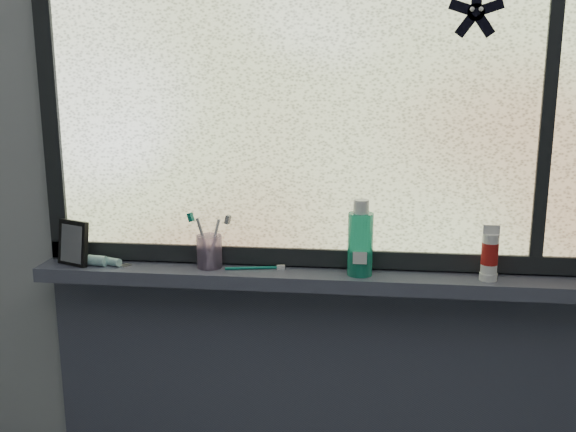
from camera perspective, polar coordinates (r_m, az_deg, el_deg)
The scene contains 14 objects.
wall_back at distance 1.83m, azimuth 2.81°, elevation 2.60°, with size 3.00×0.01×2.50m, color #9EA3A8.
windowsill at distance 1.82m, azimuth 2.56°, elevation -5.58°, with size 1.62×0.14×0.04m, color #44475A.
sill_apron at distance 2.09m, azimuth 2.54°, elevation -18.49°, with size 1.62×0.02×0.98m, color #44475A.
window_pane at distance 1.78m, azimuth 2.86°, elevation 11.38°, with size 1.50×0.01×1.00m, color silver.
frame_bottom at distance 1.85m, azimuth 2.69°, elevation -3.65°, with size 1.60×0.03×0.05m, color black.
frame_left at distance 1.99m, azimuth -20.46°, elevation 10.75°, with size 0.05×0.03×1.10m, color black.
frame_mullion at distance 1.83m, azimuth 22.22°, elevation 10.51°, with size 0.04×0.03×1.00m, color black.
starfish_sticker at distance 1.79m, azimuth 16.36°, elevation 16.99°, with size 0.15×0.02×0.15m, color black, non-canonical shape.
vanity_mirror at distance 1.96m, azimuth -18.55°, elevation -2.28°, with size 0.11×0.05×0.13m, color black.
toothpaste_tube at distance 1.94m, azimuth -16.10°, elevation -3.85°, with size 0.17×0.04×0.03m, color white, non-canonical shape.
toothbrush_cup at distance 1.86m, azimuth -7.00°, elevation -3.14°, with size 0.07×0.07×0.09m, color #B393C3.
toothbrush_lying at distance 1.84m, azimuth -3.27°, elevation -4.57°, with size 0.18×0.02×0.01m, color #0C7264, non-canonical shape.
mouthwash_bottle at distance 1.77m, azimuth 6.46°, elevation -1.93°, with size 0.07×0.07×0.17m, color #21AE8A.
cream_tube at distance 1.80m, azimuth 17.51°, elevation -2.98°, with size 0.04×0.04×0.11m, color silver.
Camera 1 is at (0.13, -0.49, 1.57)m, focal length 40.00 mm.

